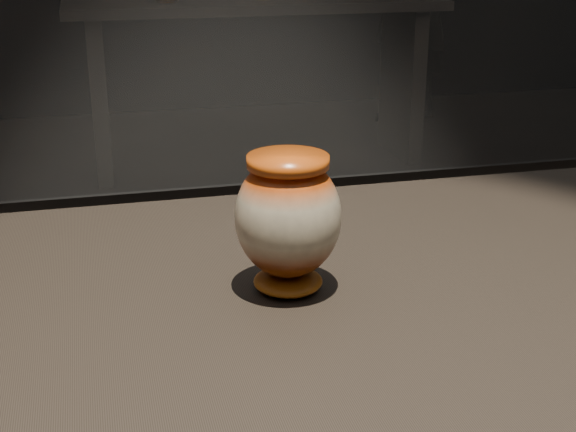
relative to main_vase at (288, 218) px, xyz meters
name	(u,v)px	position (x,y,z in m)	size (l,w,h in m)	color
main_vase	(288,218)	(0.00, 0.00, 0.00)	(0.14, 0.14, 0.16)	#642608
back_shelf	(256,51)	(0.69, 3.47, -0.35)	(2.00, 0.60, 0.90)	black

